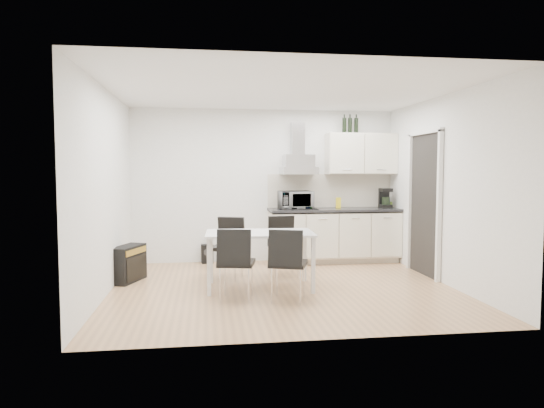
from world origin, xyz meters
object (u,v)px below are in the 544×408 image
Objects in this scene: chair_near_right at (288,264)px; guitar_amp at (128,264)px; dining_table at (260,238)px; chair_near_left at (236,264)px; floor_speaker at (207,254)px; chair_far_left at (227,248)px; kitchenette at (335,213)px; chair_far_right at (284,247)px.

chair_near_right reaches higher than guitar_amp.
guitar_amp is at bearing 163.42° from dining_table.
chair_near_left reaches higher than floor_speaker.
chair_far_left is 1.00× the size of chair_near_left.
dining_table is 2.19× the size of guitar_amp.
chair_far_left is at bearing -150.89° from kitchenette.
chair_near_right is 2.45m from guitar_amp.
chair_far_left is at bearing -82.76° from floor_speaker.
chair_far_right is (0.44, 0.68, -0.23)m from dining_table.
dining_table is at bearing 2.18° from guitar_amp.
guitar_amp is (-1.45, 1.16, -0.18)m from chair_near_left.
kitchenette is at bearing 39.17° from guitar_amp.
chair_far_right reaches higher than guitar_amp.
chair_far_right and chair_near_right have the same top height.
guitar_amp is at bearing 166.99° from chair_near_right.
chair_near_right is (0.61, -0.14, 0.00)m from chair_near_left.
kitchenette is at bearing 62.39° from chair_near_left.
guitar_amp is at bearing -162.19° from kitchenette.
chair_far_left reaches higher than dining_table.
chair_far_left is 1.33× the size of guitar_amp.
chair_far_right is 1.33× the size of guitar_amp.
floor_speaker is at bearing -50.85° from chair_far_right.
dining_table is 1.65× the size of chair_near_left.
chair_near_left is at bearing -17.25° from guitar_amp.
kitchenette is 1.74× the size of dining_table.
guitar_amp is (-2.24, -0.06, -0.18)m from chair_far_right.
kitchenette is 1.50m from chair_far_right.
chair_far_left reaches higher than floor_speaker.
chair_far_right is at bearing 101.96° from chair_near_right.
chair_near_right is at bearing -10.74° from guitar_amp.
floor_speaker is at bearing 113.12° from dining_table.
chair_far_left is (-0.40, 0.63, -0.23)m from dining_table.
dining_table reaches higher than guitar_amp.
dining_table is at bearing 130.92° from chair_near_right.
kitchenette reaches higher than chair_near_right.
chair_near_right is (-1.22, -2.35, -0.39)m from kitchenette.
chair_near_left is (-0.78, -1.22, 0.00)m from chair_far_right.
kitchenette is 2.86× the size of chair_near_right.
chair_far_right is 1.37m from chair_near_right.
guitar_amp is 1.65m from floor_speaker.
chair_near_left is 0.63m from chair_near_right.
chair_near_left is 1.33× the size of guitar_amp.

